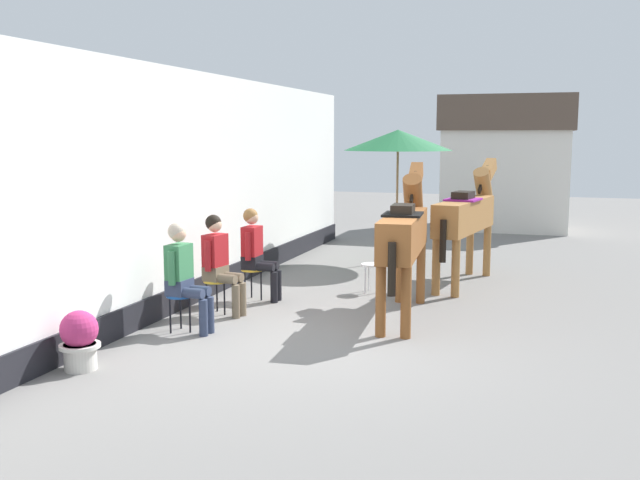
% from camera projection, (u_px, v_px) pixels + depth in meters
% --- Properties ---
extents(ground_plane, '(40.00, 40.00, 0.00)m').
position_uv_depth(ground_plane, '(378.00, 291.00, 11.63)').
color(ground_plane, slate).
extents(pub_facade_wall, '(0.34, 14.00, 3.40)m').
position_uv_depth(pub_facade_wall, '(189.00, 199.00, 10.77)').
color(pub_facade_wall, white).
rests_on(pub_facade_wall, ground_plane).
extents(distant_cottage, '(3.40, 2.60, 3.50)m').
position_uv_depth(distant_cottage, '(507.00, 161.00, 19.31)').
color(distant_cottage, silver).
rests_on(distant_cottage, ground_plane).
extents(seated_visitor_near, '(0.61, 0.49, 1.39)m').
position_uv_depth(seated_visitor_near, '(184.00, 272.00, 9.07)').
color(seated_visitor_near, '#194C99').
rests_on(seated_visitor_near, ground_plane).
extents(seated_visitor_middle, '(0.61, 0.49, 1.39)m').
position_uv_depth(seated_visitor_middle, '(219.00, 259.00, 9.98)').
color(seated_visitor_middle, gold).
rests_on(seated_visitor_middle, ground_plane).
extents(seated_visitor_far, '(0.61, 0.49, 1.39)m').
position_uv_depth(seated_visitor_far, '(256.00, 249.00, 10.86)').
color(seated_visitor_far, gold).
rests_on(seated_visitor_far, ground_plane).
extents(saddled_horse_near, '(0.62, 3.00, 2.06)m').
position_uv_depth(saddled_horse_near, '(404.00, 233.00, 9.82)').
color(saddled_horse_near, brown).
rests_on(saddled_horse_near, ground_plane).
extents(saddled_horse_far, '(0.78, 2.98, 2.06)m').
position_uv_depth(saddled_horse_far, '(466.00, 215.00, 12.04)').
color(saddled_horse_far, '#9E6B38').
rests_on(saddled_horse_far, ground_plane).
extents(flower_planter_near, '(0.43, 0.43, 0.64)m').
position_uv_depth(flower_planter_near, '(80.00, 339.00, 7.65)').
color(flower_planter_near, beige).
rests_on(flower_planter_near, ground_plane).
extents(cafe_parasol, '(2.10, 2.10, 2.58)m').
position_uv_depth(cafe_parasol, '(398.00, 141.00, 14.03)').
color(cafe_parasol, black).
rests_on(cafe_parasol, ground_plane).
extents(spare_stool_white, '(0.32, 0.32, 0.46)m').
position_uv_depth(spare_stool_white, '(371.00, 268.00, 11.45)').
color(spare_stool_white, white).
rests_on(spare_stool_white, ground_plane).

